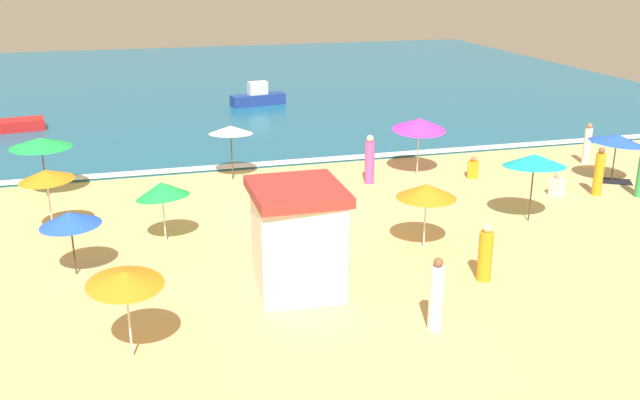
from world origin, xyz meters
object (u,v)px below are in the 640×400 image
(beach_umbrella_4, at_px, (125,278))
(beach_umbrella_5, at_px, (419,124))
(beachgoer_1, at_px, (436,296))
(beach_umbrella_0, at_px, (426,191))
(beachgoer_4, at_px, (587,144))
(lifeguard_cabana, at_px, (297,237))
(beach_umbrella_3, at_px, (46,175))
(beach_umbrella_6, at_px, (41,143))
(beachgoer_5, at_px, (599,173))
(beachgoer_0, at_px, (370,161))
(beach_umbrella_1, at_px, (162,190))
(beachgoer_8, at_px, (557,185))
(beach_umbrella_2, at_px, (231,130))
(beachgoer_2, at_px, (485,254))
(beach_umbrella_8, at_px, (70,219))
(beachgoer_9, at_px, (473,169))
(small_boat_0, at_px, (258,97))
(beach_umbrella_7, at_px, (617,139))
(beach_umbrella_9, at_px, (534,160))

(beach_umbrella_4, bearing_deg, beach_umbrella_5, 44.70)
(beach_umbrella_4, xyz_separation_m, beachgoer_1, (7.00, -0.61, -1.06))
(beach_umbrella_0, relative_size, beachgoer_4, 1.13)
(lifeguard_cabana, xyz_separation_m, beach_umbrella_3, (-6.70, 5.82, 0.53))
(beach_umbrella_6, height_order, beachgoer_5, beach_umbrella_6)
(beachgoer_0, bearing_deg, beach_umbrella_1, -153.65)
(beachgoer_0, distance_m, beachgoer_1, 11.61)
(beach_umbrella_0, xyz_separation_m, beachgoer_8, (6.79, 3.34, -1.41))
(beach_umbrella_0, relative_size, beach_umbrella_2, 0.90)
(beach_umbrella_1, height_order, beach_umbrella_5, beach_umbrella_5)
(beachgoer_8, bearing_deg, beach_umbrella_5, 134.84)
(beachgoer_2, bearing_deg, beach_umbrella_1, 147.96)
(beach_umbrella_8, height_order, beachgoer_9, beach_umbrella_8)
(beach_umbrella_3, distance_m, small_boat_0, 21.36)
(lifeguard_cabana, distance_m, beachgoer_1, 4.08)
(beach_umbrella_6, xyz_separation_m, beach_umbrella_7, (21.58, -3.91, -0.33))
(beach_umbrella_3, distance_m, beachgoer_1, 12.93)
(beach_umbrella_0, distance_m, beach_umbrella_3, 11.83)
(beach_umbrella_3, height_order, beach_umbrella_7, beach_umbrella_3)
(beach_umbrella_2, distance_m, beachgoer_2, 12.42)
(beach_umbrella_3, height_order, beach_umbrella_8, beach_umbrella_3)
(beach_umbrella_8, height_order, beachgoer_4, beach_umbrella_8)
(lifeguard_cabana, xyz_separation_m, beach_umbrella_2, (-0.24, 10.26, 0.58))
(beach_umbrella_3, bearing_deg, beach_umbrella_6, 97.57)
(beachgoer_5, bearing_deg, beach_umbrella_8, -173.11)
(beach_umbrella_8, distance_m, small_boat_0, 24.00)
(beachgoer_2, xyz_separation_m, beachgoer_9, (4.16, 8.85, -0.40))
(beach_umbrella_0, xyz_separation_m, beachgoer_9, (4.82, 6.23, -1.44))
(beachgoer_4, bearing_deg, beach_umbrella_7, -101.85)
(beach_umbrella_9, bearing_deg, beachgoer_5, 24.29)
(beach_umbrella_8, bearing_deg, beach_umbrella_1, 35.43)
(beach_umbrella_8, bearing_deg, beach_umbrella_7, 10.10)
(beach_umbrella_5, xyz_separation_m, beach_umbrella_9, (1.51, -6.12, 0.03))
(beach_umbrella_2, height_order, beach_umbrella_7, beach_umbrella_2)
(lifeguard_cabana, distance_m, small_boat_0, 24.83)
(beach_umbrella_0, height_order, beach_umbrella_9, beach_umbrella_9)
(beachgoer_0, height_order, small_boat_0, beachgoer_0)
(beach_umbrella_8, bearing_deg, beachgoer_1, -33.16)
(beachgoer_2, bearing_deg, beach_umbrella_9, 45.97)
(beach_umbrella_0, xyz_separation_m, beach_umbrella_8, (-10.22, 0.74, -0.15))
(beach_umbrella_7, xyz_separation_m, beachgoer_0, (-9.44, 2.28, -0.81))
(beach_umbrella_2, height_order, beachgoer_9, beach_umbrella_2)
(beach_umbrella_6, distance_m, beach_umbrella_7, 21.94)
(beachgoer_8, bearing_deg, beachgoer_2, -135.86)
(beachgoer_8, bearing_deg, beachgoer_5, -14.10)
(beach_umbrella_2, xyz_separation_m, small_boat_0, (3.67, 14.31, -1.47))
(beachgoer_5, height_order, beachgoer_9, beachgoer_5)
(beach_umbrella_6, bearing_deg, beachgoer_2, -41.43)
(beach_umbrella_3, height_order, beachgoer_5, beach_umbrella_3)
(beachgoer_0, bearing_deg, beachgoer_8, -27.44)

